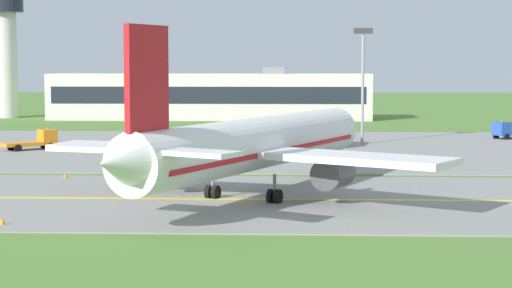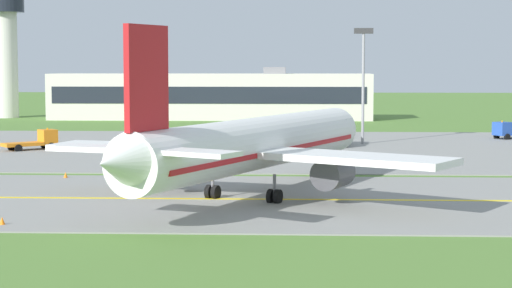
{
  "view_description": "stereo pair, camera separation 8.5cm",
  "coord_description": "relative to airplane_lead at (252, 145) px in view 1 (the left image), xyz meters",
  "views": [
    {
      "loc": [
        5.74,
        -68.73,
        10.4
      ],
      "look_at": [
        2.62,
        3.2,
        4.0
      ],
      "focal_mm": 64.54,
      "sensor_mm": 36.0,
      "label": 1
    },
    {
      "loc": [
        5.82,
        -68.72,
        10.4
      ],
      "look_at": [
        2.62,
        3.2,
        4.0
      ],
      "focal_mm": 64.54,
      "sensor_mm": 36.0,
      "label": 2
    }
  ],
  "objects": [
    {
      "name": "service_truck_catering",
      "position": [
        8.61,
        44.03,
        -2.6
      ],
      "size": [
        2.76,
        6.16,
        2.6
      ],
      "color": "silver",
      "rests_on": "ground"
    },
    {
      "name": "airplane_lead",
      "position": [
        0.0,
        0.0,
        0.0
      ],
      "size": [
        31.09,
        37.63,
        12.7
      ],
      "color": "white",
      "rests_on": "ground"
    },
    {
      "name": "service_truck_baggage",
      "position": [
        32.09,
        55.9,
        -2.95
      ],
      "size": [
        6.53,
        5.08,
        2.59
      ],
      "color": "#264CA5",
      "rests_on": "ground"
    },
    {
      "name": "traffic_cone_mid_edge",
      "position": [
        -17.3,
        11.43,
        -3.83
      ],
      "size": [
        0.44,
        0.44,
        0.6
      ],
      "primitive_type": "cone",
      "color": "orange",
      "rests_on": "ground"
    },
    {
      "name": "taxiway_centreline",
      "position": [
        -2.43,
        -0.75,
        -4.03
      ],
      "size": [
        220.0,
        0.6,
        0.01
      ],
      "primitive_type": "cube",
      "color": "yellow",
      "rests_on": "taxiway_strip"
    },
    {
      "name": "traffic_cone_near_edge",
      "position": [
        -15.35,
        -12.37,
        -3.83
      ],
      "size": [
        0.44,
        0.44,
        0.6
      ],
      "primitive_type": "cone",
      "color": "orange",
      "rests_on": "ground"
    },
    {
      "name": "terminal_building",
      "position": [
        -12.34,
        98.52,
        0.06
      ],
      "size": [
        58.57,
        10.38,
        9.55
      ],
      "color": "beige",
      "rests_on": "ground"
    },
    {
      "name": "apron_light_mast",
      "position": [
        11.75,
        47.2,
        5.19
      ],
      "size": [
        2.4,
        0.5,
        14.7
      ],
      "color": "gray",
      "rests_on": "ground"
    },
    {
      "name": "apron_pad",
      "position": [
        7.57,
        41.25,
        -4.08
      ],
      "size": [
        140.0,
        52.0,
        0.1
      ],
      "primitive_type": "cube",
      "color": "gray",
      "rests_on": "ground"
    },
    {
      "name": "service_truck_fuel",
      "position": [
        -27.34,
        38.04,
        -2.95
      ],
      "size": [
        6.27,
        5.61,
        2.59
      ],
      "color": "orange",
      "rests_on": "ground"
    },
    {
      "name": "ground_plane",
      "position": [
        -2.43,
        -0.75,
        -4.13
      ],
      "size": [
        500.0,
        500.0,
        0.0
      ],
      "primitive_type": "plane",
      "color": "#517A33"
    },
    {
      "name": "control_tower",
      "position": [
        -51.3,
        101.54,
        10.88
      ],
      "size": [
        7.6,
        7.6,
        24.73
      ],
      "color": "silver",
      "rests_on": "ground"
    },
    {
      "name": "taxiway_strip",
      "position": [
        -2.43,
        -0.75,
        -4.08
      ],
      "size": [
        240.0,
        28.0,
        0.1
      ],
      "primitive_type": "cube",
      "color": "gray",
      "rests_on": "ground"
    }
  ]
}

